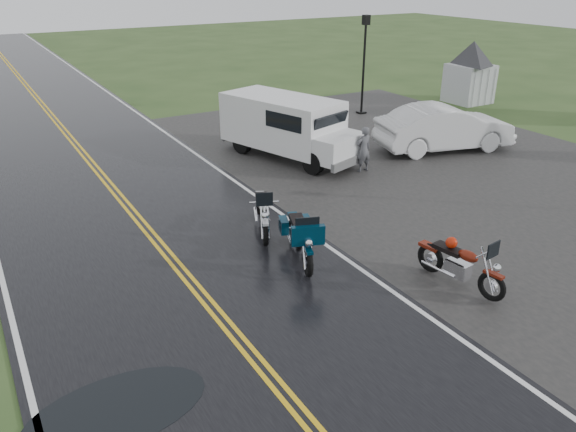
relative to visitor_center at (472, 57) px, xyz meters
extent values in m
plane|color=#2D471E|center=(-20.00, -12.00, -2.40)|extent=(120.00, 120.00, 0.00)
cube|color=black|center=(-20.00, -2.00, -2.38)|extent=(8.00, 100.00, 0.04)
cube|color=black|center=(-9.00, -7.00, -2.38)|extent=(14.00, 24.00, 0.03)
imported|color=#4E4F54|center=(-11.77, -6.09, -1.58)|extent=(0.61, 0.42, 1.63)
imported|color=silver|center=(-7.41, -5.66, -1.51)|extent=(5.73, 3.19, 1.79)
camera|label=1|loc=(-23.81, -21.19, 4.44)|focal=35.00mm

